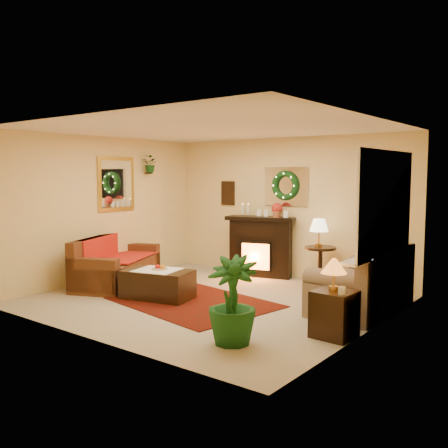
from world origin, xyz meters
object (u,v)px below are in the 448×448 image
Objects in this scene: fireplace at (261,247)px; coffee_table at (158,285)px; end_table_square at (334,315)px; sofa at (117,260)px; side_table_round at (320,268)px; loveseat at (361,282)px.

fireplace is 1.09× the size of coffee_table.
fireplace is at bearing 137.07° from end_table_square.
side_table_round is (2.94, 1.97, -0.10)m from sofa.
loveseat reaches higher than end_table_square.
loveseat is 2.86× the size of end_table_square.
loveseat reaches higher than sofa.
loveseat is 2.30× the size of side_table_round.
fireplace is at bearing 173.32° from side_table_round.
sofa is at bearing -146.20° from side_table_round.
loveseat is 3.04m from coffee_table.
loveseat is at bearing 10.34° from coffee_table.
fireplace is (1.64, 2.12, 0.12)m from sofa.
side_table_round is 1.24× the size of end_table_square.
side_table_round is 2.81m from coffee_table.
fireplace is at bearing 28.29° from sofa.
coffee_table is (-2.97, 0.03, -0.06)m from end_table_square.
side_table_round is at bearing 120.35° from end_table_square.
end_table_square is at bearing -58.90° from fireplace.
sofa is 3.49× the size of end_table_square.
loveseat is at bearing 99.02° from end_table_square.
loveseat is 1.49× the size of coffee_table.
fireplace is at bearing 69.19° from coffee_table.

